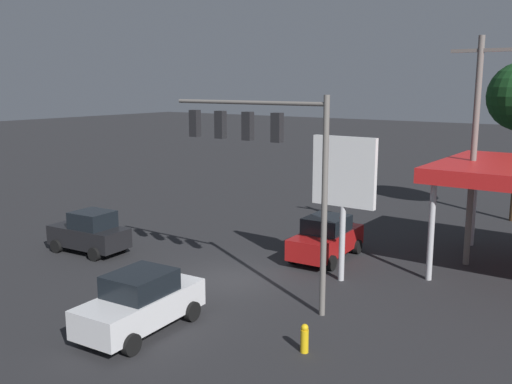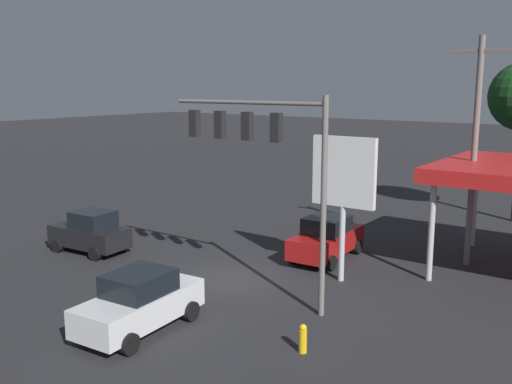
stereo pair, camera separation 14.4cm
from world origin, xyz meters
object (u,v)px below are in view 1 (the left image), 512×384
utility_pole (474,147)px  fire_hydrant (305,338)px  sedan_far (326,238)px  traffic_signal_assembly (263,147)px  price_sign (344,178)px  hatchback_crossing (90,233)px  sedan_waiting (141,302)px

utility_pole → fire_hydrant: (1.48, 11.24, -4.68)m
sedan_far → traffic_signal_assembly: bearing=1.4°
sedan_far → utility_pole: bearing=114.1°
utility_pole → fire_hydrant: bearing=82.5°
price_sign → hatchback_crossing: price_sign is taller
price_sign → traffic_signal_assembly: bearing=67.9°
price_sign → hatchback_crossing: bearing=16.4°
utility_pole → sedan_waiting: size_ratio=2.14×
hatchback_crossing → sedan_waiting: hatchback_crossing is taller
traffic_signal_assembly → sedan_far: 7.36m
fire_hydrant → utility_pole: bearing=-97.5°
price_sign → hatchback_crossing: (11.29, 3.31, -3.21)m
traffic_signal_assembly → utility_pole: size_ratio=0.76×
hatchback_crossing → fire_hydrant: size_ratio=4.46×
hatchback_crossing → sedan_waiting: bearing=146.3°
price_sign → sedan_waiting: 9.07m
price_sign → fire_hydrant: 7.53m
price_sign → sedan_waiting: (3.00, 7.93, -3.21)m
price_sign → sedan_far: size_ratio=1.28×
fire_hydrant → price_sign: bearing=-72.2°
traffic_signal_assembly → sedan_far: traffic_signal_assembly is taller
traffic_signal_assembly → sedan_waiting: (1.58, 4.45, -4.62)m
traffic_signal_assembly → hatchback_crossing: bearing=-1.0°
traffic_signal_assembly → fire_hydrant: size_ratio=8.40×
price_sign → hatchback_crossing: size_ratio=1.47×
fire_hydrant → sedan_far: bearing=-65.3°
utility_pole → sedan_far: (5.37, 2.80, -4.17)m
sedan_waiting → utility_pole: bearing=149.2°
traffic_signal_assembly → fire_hydrant: 6.75m
traffic_signal_assembly → fire_hydrant: traffic_signal_assembly is taller
utility_pole → sedan_waiting: utility_pole is taller
utility_pole → price_sign: (3.48, 5.01, -0.96)m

